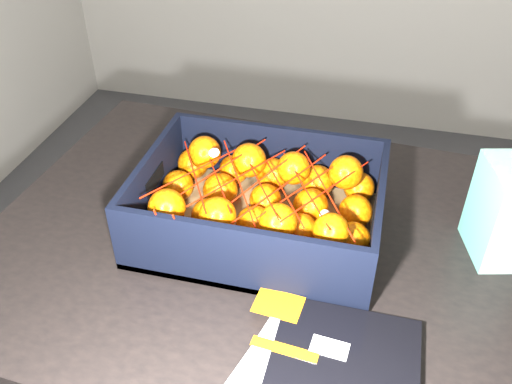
% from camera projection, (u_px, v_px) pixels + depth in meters
% --- Properties ---
extents(table, '(1.25, 0.87, 0.75)m').
position_uv_depth(table, '(309.00, 284.00, 1.06)').
color(table, black).
rests_on(table, ground).
extents(magazine_stack, '(0.29, 0.33, 0.02)m').
position_uv_depth(magazine_stack, '(322.00, 384.00, 0.77)').
color(magazine_stack, silver).
rests_on(magazine_stack, table).
extents(produce_crate, '(0.43, 0.32, 0.13)m').
position_uv_depth(produce_crate, '(260.00, 212.00, 1.01)').
color(produce_crate, olive).
rests_on(produce_crate, table).
extents(clementine_heap, '(0.41, 0.30, 0.12)m').
position_uv_depth(clementine_heap, '(259.00, 204.00, 1.00)').
color(clementine_heap, '#DF6004').
rests_on(clementine_heap, produce_crate).
extents(mesh_net, '(0.36, 0.29, 0.09)m').
position_uv_depth(mesh_net, '(255.00, 184.00, 0.96)').
color(mesh_net, red).
rests_on(mesh_net, clementine_heap).
extents(retail_carton, '(0.11, 0.13, 0.18)m').
position_uv_depth(retail_carton, '(503.00, 212.00, 0.94)').
color(retail_carton, white).
rests_on(retail_carton, table).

